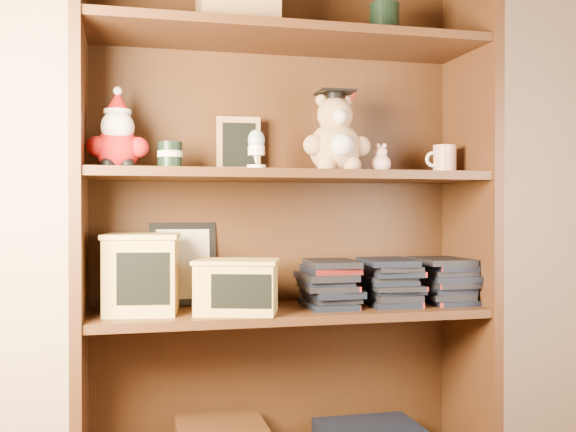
% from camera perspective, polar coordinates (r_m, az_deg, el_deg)
% --- Properties ---
extents(bookcase, '(1.20, 0.35, 1.60)m').
position_cam_1_polar(bookcase, '(2.02, -0.41, -1.16)').
color(bookcase, '#452613').
rests_on(bookcase, ground).
extents(shelf_lower, '(1.14, 0.33, 0.02)m').
position_cam_1_polar(shelf_lower, '(1.99, -0.00, -8.15)').
color(shelf_lower, '#452613').
rests_on(shelf_lower, ground).
extents(shelf_upper, '(1.14, 0.33, 0.02)m').
position_cam_1_polar(shelf_upper, '(1.97, -0.00, 3.42)').
color(shelf_upper, '#452613').
rests_on(shelf_upper, ground).
extents(santa_plush, '(0.17, 0.12, 0.24)m').
position_cam_1_polar(santa_plush, '(1.92, -14.22, 6.42)').
color(santa_plush, '#A50F0F').
rests_on(santa_plush, shelf_upper).
extents(teachers_tin, '(0.07, 0.07, 0.08)m').
position_cam_1_polar(teachers_tin, '(1.92, -9.95, 5.06)').
color(teachers_tin, black).
rests_on(teachers_tin, shelf_upper).
extents(chalkboard_plaque, '(0.13, 0.08, 0.17)m').
position_cam_1_polar(chalkboard_plaque, '(2.06, -4.22, 5.93)').
color(chalkboard_plaque, '#9E7547').
rests_on(chalkboard_plaque, shelf_upper).
extents(egg_cup, '(0.05, 0.05, 0.11)m').
position_cam_1_polar(egg_cup, '(1.88, -2.70, 5.77)').
color(egg_cup, white).
rests_on(egg_cup, shelf_upper).
extents(grad_teddy_bear, '(0.20, 0.18, 0.25)m').
position_cam_1_polar(grad_teddy_bear, '(2.01, 4.05, 6.41)').
color(grad_teddy_bear, tan).
rests_on(grad_teddy_bear, shelf_upper).
extents(pink_figurine, '(0.06, 0.06, 0.09)m').
position_cam_1_polar(pink_figurine, '(2.06, 7.89, 4.61)').
color(pink_figurine, beige).
rests_on(pink_figurine, shelf_upper).
extents(teacher_mug, '(0.10, 0.07, 0.09)m').
position_cam_1_polar(teacher_mug, '(2.15, 13.07, 4.68)').
color(teacher_mug, silver).
rests_on(teacher_mug, shelf_upper).
extents(certificate_frame, '(0.20, 0.05, 0.25)m').
position_cam_1_polar(certificate_frame, '(2.07, -8.90, -4.01)').
color(certificate_frame, black).
rests_on(certificate_frame, shelf_lower).
extents(treats_box, '(0.23, 0.23, 0.22)m').
position_cam_1_polar(treats_box, '(1.92, -12.25, -4.74)').
color(treats_box, tan).
rests_on(treats_box, shelf_lower).
extents(pencils_box, '(0.27, 0.22, 0.15)m').
position_cam_1_polar(pencils_box, '(1.88, -4.37, -5.93)').
color(pencils_box, tan).
rests_on(pencils_box, shelf_lower).
extents(book_stack_left, '(0.14, 0.20, 0.13)m').
position_cam_1_polar(book_stack_left, '(2.01, 3.48, -5.86)').
color(book_stack_left, black).
rests_on(book_stack_left, shelf_lower).
extents(book_stack_mid, '(0.14, 0.20, 0.14)m').
position_cam_1_polar(book_stack_mid, '(2.08, 8.57, -5.45)').
color(book_stack_mid, black).
rests_on(book_stack_mid, shelf_lower).
extents(book_stack_right, '(0.14, 0.20, 0.13)m').
position_cam_1_polar(book_stack_right, '(2.15, 13.09, -5.46)').
color(book_stack_right, black).
rests_on(book_stack_right, shelf_lower).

